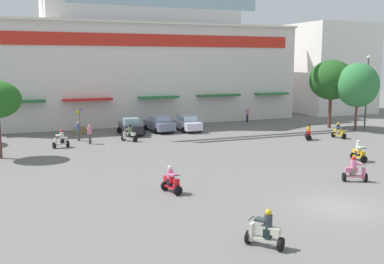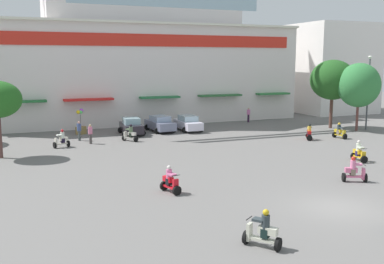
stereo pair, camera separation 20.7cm
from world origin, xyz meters
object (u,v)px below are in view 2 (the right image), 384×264
at_px(parked_car_1, 160,124).
at_px(streetlamp_near, 368,87).
at_px(parked_car_0, 131,126).
at_px(scooter_rider_6, 263,231).
at_px(scooter_rider_0, 130,134).
at_px(scooter_rider_5, 354,171).
at_px(pedestrian_3, 79,130).
at_px(pedestrian_1, 248,114).
at_px(scooter_rider_2, 62,140).
at_px(scooter_rider_9, 309,133).
at_px(parked_car_2, 188,123).
at_px(balloon_vendor_cart, 81,123).
at_px(scooter_rider_8, 359,153).
at_px(scooter_rider_1, 170,181).
at_px(plaza_tree_1, 333,80).
at_px(pedestrian_0, 90,133).
at_px(scooter_rider_7, 340,132).
at_px(plaza_tree_3, 359,85).

bearing_deg(parked_car_1, streetlamp_near, -18.22).
xyz_separation_m(parked_car_0, scooter_rider_6, (-1.70, -27.76, -0.17)).
bearing_deg(scooter_rider_0, scooter_rider_5, -63.08).
xyz_separation_m(scooter_rider_0, pedestrian_3, (-4.17, 2.00, 0.36)).
relative_size(scooter_rider_6, pedestrian_1, 0.91).
bearing_deg(scooter_rider_2, scooter_rider_9, -11.93).
bearing_deg(parked_car_2, balloon_vendor_cart, 170.14).
relative_size(parked_car_0, scooter_rider_2, 2.60).
bearing_deg(scooter_rider_9, pedestrian_3, 159.64).
bearing_deg(scooter_rider_8, parked_car_0, 125.44).
bearing_deg(scooter_rider_1, scooter_rider_6, -83.02).
xyz_separation_m(scooter_rider_8, scooter_rider_9, (1.99, 8.58, 0.01)).
height_order(scooter_rider_0, scooter_rider_1, scooter_rider_0).
distance_m(parked_car_2, scooter_rider_0, 7.89).
distance_m(parked_car_0, scooter_rider_8, 21.25).
bearing_deg(parked_car_2, plaza_tree_1, -14.36).
xyz_separation_m(parked_car_0, streetlamp_near, (23.52, -5.85, 3.57)).
bearing_deg(parked_car_1, scooter_rider_9, -40.73).
bearing_deg(scooter_rider_0, pedestrian_0, 178.97).
relative_size(plaza_tree_1, scooter_rider_9, 4.82).
bearing_deg(streetlamp_near, pedestrian_3, 171.40).
relative_size(scooter_rider_6, scooter_rider_9, 1.03).
bearing_deg(scooter_rider_6, scooter_rider_5, 32.13).
bearing_deg(parked_car_2, scooter_rider_7, -39.26).
bearing_deg(pedestrian_0, scooter_rider_2, -162.32).
height_order(scooter_rider_1, scooter_rider_6, scooter_rider_6).
bearing_deg(parked_car_0, scooter_rider_6, -93.51).
bearing_deg(pedestrian_1, scooter_rider_6, -117.80).
bearing_deg(pedestrian_1, streetlamp_near, -47.33).
relative_size(scooter_rider_2, scooter_rider_5, 0.99).
xyz_separation_m(scooter_rider_5, pedestrian_0, (-12.64, 18.10, 0.32)).
xyz_separation_m(parked_car_0, scooter_rider_9, (14.32, -8.74, -0.19)).
height_order(plaza_tree_1, scooter_rider_2, plaza_tree_1).
distance_m(scooter_rider_9, pedestrian_3, 20.77).
distance_m(parked_car_1, pedestrian_0, 8.77).
height_order(scooter_rider_0, scooter_rider_2, scooter_rider_0).
relative_size(scooter_rider_2, pedestrian_1, 0.90).
distance_m(plaza_tree_1, balloon_vendor_cart, 26.28).
relative_size(plaza_tree_3, scooter_rider_1, 4.57).
height_order(scooter_rider_2, scooter_rider_7, scooter_rider_2).
height_order(parked_car_2, pedestrian_3, pedestrian_3).
distance_m(plaza_tree_1, streetlamp_near, 3.61).
distance_m(scooter_rider_5, pedestrian_1, 26.01).
bearing_deg(scooter_rider_5, scooter_rider_0, 116.92).
bearing_deg(pedestrian_1, parked_car_1, -166.73).
bearing_deg(plaza_tree_1, parked_car_2, 165.64).
relative_size(scooter_rider_6, scooter_rider_8, 1.03).
height_order(scooter_rider_7, scooter_rider_9, scooter_rider_9).
distance_m(parked_car_1, scooter_rider_0, 6.04).
bearing_deg(plaza_tree_3, scooter_rider_5, -131.97).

